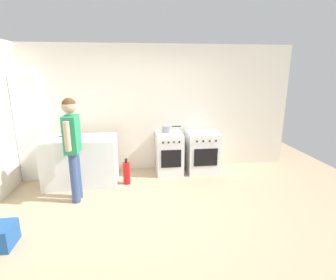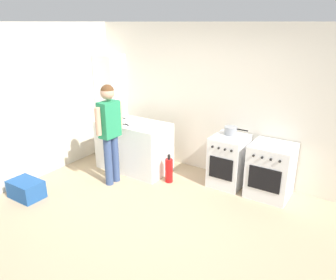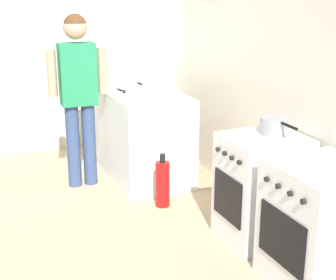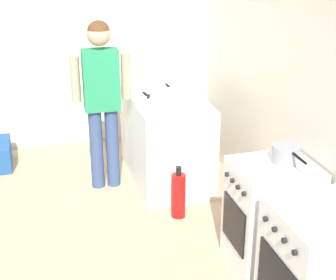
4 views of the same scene
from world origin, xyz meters
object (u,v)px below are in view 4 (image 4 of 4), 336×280
at_px(larder_cabinet, 183,61).
at_px(oven_right, 319,269).
at_px(knife_carving, 142,91).
at_px(knife_utility, 166,84).
at_px(knife_bread, 150,93).
at_px(pot, 286,154).
at_px(oven_left, 271,215).
at_px(fire_extinguisher, 178,195).
at_px(person, 102,91).

bearing_deg(larder_cabinet, oven_right, -1.74).
bearing_deg(knife_carving, knife_utility, 122.62).
relative_size(knife_carving, larder_cabinet, 0.17).
relative_size(oven_right, knife_carving, 2.57).
xyz_separation_m(knife_bread, knife_utility, (-0.29, 0.25, 0.00)).
distance_m(pot, knife_bread, 1.87).
relative_size(oven_left, fire_extinguisher, 1.70).
xyz_separation_m(knife_bread, larder_cabinet, (-0.85, 0.62, 0.10)).
height_order(knife_bread, fire_extinguisher, knife_bread).
relative_size(oven_left, knife_utility, 3.40).
bearing_deg(knife_utility, oven_right, 5.35).
bearing_deg(knife_carving, oven_left, 16.65).
bearing_deg(oven_left, knife_carving, -163.35).
bearing_deg(fire_extinguisher, oven_left, 28.78).
relative_size(knife_utility, knife_carving, 0.76).
bearing_deg(knife_bread, person, -74.56).
bearing_deg(knife_bread, oven_left, 15.89).
bearing_deg(oven_right, oven_left, -180.00).
bearing_deg(oven_left, fire_extinguisher, -151.22).
relative_size(knife_utility, person, 0.15).
xyz_separation_m(oven_left, fire_extinguisher, (-0.87, -0.48, -0.21)).
bearing_deg(pot, fire_extinguisher, -145.63).
xyz_separation_m(knife_bread, fire_extinguisher, (0.93, 0.04, -0.69)).
distance_m(oven_left, knife_bread, 1.94).
height_order(oven_left, fire_extinguisher, oven_left).
distance_m(oven_right, fire_extinguisher, 1.65).
height_order(pot, knife_bread, pot).
distance_m(person, larder_cabinet, 1.49).
bearing_deg(oven_left, person, -148.50).
xyz_separation_m(knife_carving, person, (0.23, -0.45, 0.11)).
distance_m(oven_left, person, 2.04).
relative_size(pot, person, 0.23).
bearing_deg(pot, knife_bread, -161.03).
bearing_deg(knife_carving, person, -62.84).
xyz_separation_m(oven_left, knife_carving, (-1.90, -0.57, 0.48)).
bearing_deg(person, oven_right, 23.34).
distance_m(knife_utility, person, 0.88).
xyz_separation_m(oven_right, person, (-2.36, -1.02, 0.59)).
relative_size(oven_left, knife_carving, 2.57).
bearing_deg(oven_left, larder_cabinet, 177.79).
bearing_deg(fire_extinguisher, larder_cabinet, 161.95).
relative_size(knife_bread, person, 0.20).
distance_m(oven_left, pot, 0.50).
distance_m(knife_utility, knife_carving, 0.36).
distance_m(knife_bread, fire_extinguisher, 1.16).
height_order(pot, person, person).
bearing_deg(oven_left, oven_right, 0.00).
xyz_separation_m(knife_carving, larder_cabinet, (-0.75, 0.67, 0.10)).
height_order(oven_left, person, person).
xyz_separation_m(pot, knife_bread, (-1.77, -0.61, -0.01)).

